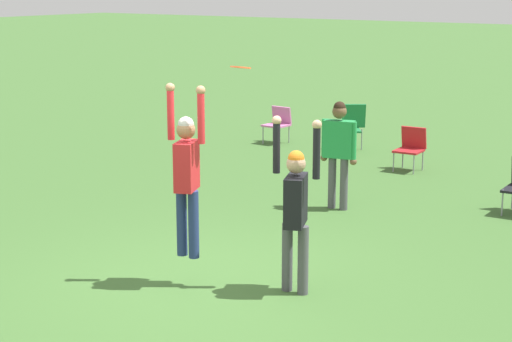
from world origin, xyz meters
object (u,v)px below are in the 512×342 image
(frisbee, at_px, (241,67))
(camping_chair_0, at_px, (351,124))
(camping_chair_4, at_px, (411,146))
(person_spectator_near, at_px, (339,145))
(camping_chair_1, at_px, (278,122))
(person_defending, at_px, (296,203))
(person_jumping, at_px, (187,168))

(frisbee, relative_size, camping_chair_0, 0.25)
(camping_chair_4, xyz_separation_m, person_spectator_near, (0.22, -3.13, 0.53))
(camping_chair_1, bearing_deg, camping_chair_0, -169.31)
(camping_chair_4, relative_size, person_spectator_near, 0.48)
(frisbee, relative_size, person_spectator_near, 0.14)
(camping_chair_0, relative_size, camping_chair_4, 1.18)
(camping_chair_0, xyz_separation_m, camping_chair_4, (1.82, -1.11, -0.08))
(frisbee, height_order, person_spectator_near, frisbee)
(person_defending, relative_size, camping_chair_1, 2.56)
(camping_chair_4, bearing_deg, camping_chair_1, -17.58)
(person_defending, bearing_deg, person_spectator_near, 179.03)
(person_jumping, distance_m, camping_chair_1, 8.84)
(camping_chair_1, distance_m, person_spectator_near, 5.48)
(person_spectator_near, bearing_deg, camping_chair_1, 120.39)
(person_jumping, height_order, person_spectator_near, person_jumping)
(person_jumping, bearing_deg, camping_chair_1, 3.67)
(camping_chair_0, height_order, camping_chair_4, camping_chair_0)
(person_defending, relative_size, frisbee, 8.57)
(person_defending, distance_m, camping_chair_0, 8.35)
(person_jumping, relative_size, frisbee, 8.54)
(frisbee, xyz_separation_m, camping_chair_0, (-2.70, 7.70, -1.94))
(camping_chair_1, bearing_deg, frisbee, 123.61)
(person_defending, bearing_deg, person_jumping, -90.00)
(camping_chair_0, height_order, person_spectator_near, person_spectator_near)
(camping_chair_1, relative_size, person_spectator_near, 0.47)
(camping_chair_4, bearing_deg, person_defending, 100.47)
(frisbee, relative_size, camping_chair_4, 0.29)
(person_spectator_near, bearing_deg, camping_chair_4, 82.04)
(camping_chair_4, bearing_deg, frisbee, 94.66)
(frisbee, distance_m, camping_chair_0, 8.39)
(camping_chair_1, height_order, person_spectator_near, person_spectator_near)
(frisbee, bearing_deg, person_jumping, -139.49)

